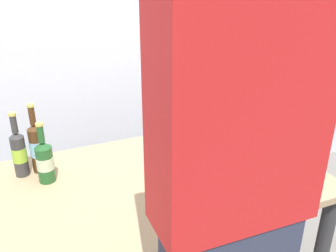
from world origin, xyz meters
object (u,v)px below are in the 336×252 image
object	(u,v)px
beer_bottle_dark	(45,161)
beer_bottle_green	(37,146)
coffee_mug	(223,123)
beer_bottle_brown	(19,152)
person_figure	(231,218)
laptop	(204,151)

from	to	relation	value
beer_bottle_dark	beer_bottle_green	distance (m)	0.11
beer_bottle_green	coffee_mug	world-z (taller)	beer_bottle_green
beer_bottle_dark	beer_bottle_brown	distance (m)	0.14
coffee_mug	person_figure	bearing A→B (deg)	-120.19
laptop	beer_bottle_brown	size ratio (longest dim) A/B	1.38
laptop	beer_bottle_green	bearing A→B (deg)	164.64
beer_bottle_dark	beer_bottle_green	bearing A→B (deg)	100.92
laptop	beer_bottle_dark	distance (m)	0.75
beer_bottle_green	coffee_mug	size ratio (longest dim) A/B	2.79
beer_bottle_brown	laptop	bearing A→B (deg)	-13.54
laptop	beer_bottle_green	xyz separation A→B (m)	(-0.76, 0.21, 0.08)
beer_bottle_dark	laptop	bearing A→B (deg)	-8.01
beer_bottle_dark	person_figure	xyz separation A→B (m)	(0.43, -0.82, 0.15)
beer_bottle_green	person_figure	bearing A→B (deg)	-63.98
coffee_mug	beer_bottle_dark	bearing A→B (deg)	-171.97
laptop	coffee_mug	bearing A→B (deg)	44.18
laptop	beer_bottle_green	distance (m)	0.79
coffee_mug	beer_bottle_green	bearing A→B (deg)	-178.01
beer_bottle_brown	coffee_mug	size ratio (longest dim) A/B	2.58
beer_bottle_green	person_figure	distance (m)	1.04
person_figure	laptop	bearing A→B (deg)	66.76
beer_bottle_dark	coffee_mug	bearing A→B (deg)	8.03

